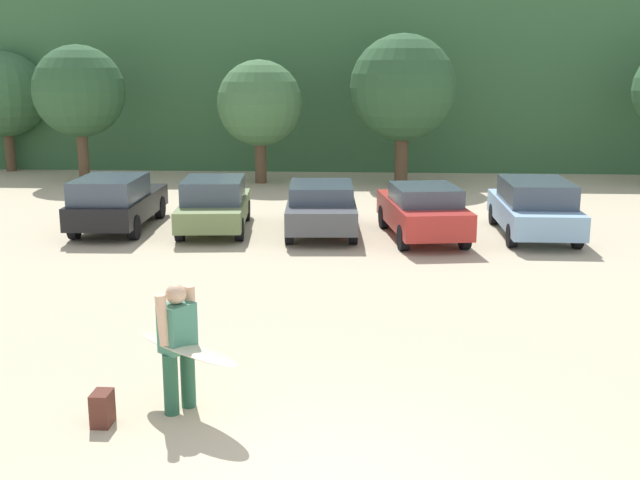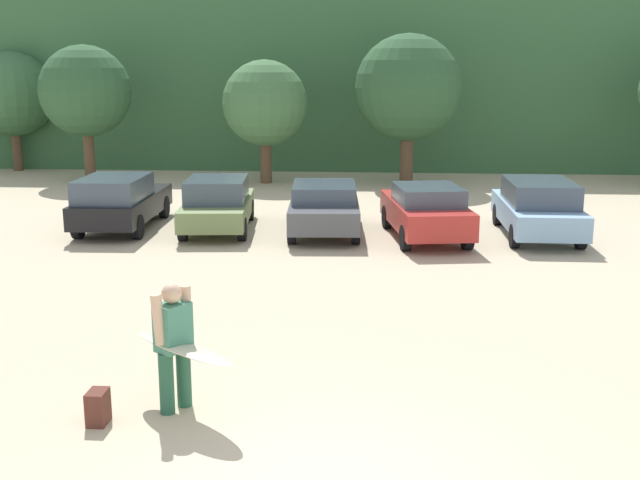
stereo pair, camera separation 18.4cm
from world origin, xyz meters
name	(u,v)px [view 2 (the right image)]	position (x,y,z in m)	size (l,w,h in m)	color
hillside_ridge	(370,78)	(0.00, 32.53, 4.00)	(108.00, 12.00, 8.00)	#38663D
tree_right	(12,94)	(-15.67, 25.98, 3.37)	(3.70, 3.70, 5.24)	brown
tree_center	(85,92)	(-11.21, 22.96, 3.60)	(3.63, 3.63, 5.43)	brown
tree_center_left	(265,104)	(-4.00, 23.06, 3.15)	(3.37, 3.37, 4.85)	brown
tree_center_right	(408,88)	(1.60, 23.02, 3.75)	(4.12, 4.12, 5.83)	brown
parked_car_black	(120,201)	(-6.83, 13.67, 0.83)	(1.97, 4.65, 1.59)	black
parked_car_olive_green	(218,203)	(-4.03, 13.76, 0.78)	(2.15, 4.43, 1.51)	#6B7F4C
parked_car_dark_gray	(324,206)	(-0.99, 13.65, 0.76)	(2.13, 4.43, 1.40)	#4C4F54
parked_car_red	(426,210)	(1.79, 13.09, 0.78)	(2.42, 4.50, 1.48)	#B72D28
parked_car_sky_blue	(538,207)	(4.86, 13.60, 0.82)	(1.88, 4.55, 1.56)	#84ADD1
person_adult	(174,339)	(-2.19, 2.06, 1.00)	(0.51, 0.62, 1.77)	#26593F
surfboard_cream	(183,348)	(-2.04, 1.98, 0.92)	(1.86, 1.64, 0.16)	beige
backpack_dropped	(98,407)	(-3.09, 1.56, 0.22)	(0.24, 0.34, 0.45)	#592D23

